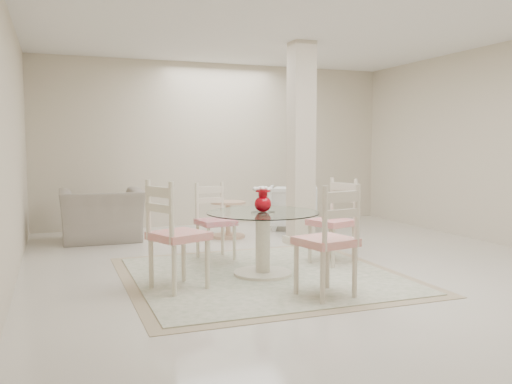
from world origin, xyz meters
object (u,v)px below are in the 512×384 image
object	(u,v)px
dining_chair_east	(336,215)
dining_chair_north	(213,215)
armchair_white	(293,207)
column	(301,144)
side_table	(228,221)
dining_chair_west	(172,227)
dining_table	(263,243)
dining_chair_south	(331,233)
recliner_taupe	(102,215)
red_vase	(263,200)

from	to	relation	value
dining_chair_east	dining_chair_north	bearing A→B (deg)	-140.90
armchair_white	dining_chair_east	bearing A→B (deg)	101.34
dining_chair_east	column	bearing A→B (deg)	153.02
dining_chair_north	armchair_white	world-z (taller)	dining_chair_north
armchair_white	side_table	distance (m)	1.31
column	dining_chair_east	distance (m)	1.49
column	dining_chair_north	world-z (taller)	column
dining_chair_west	side_table	bearing A→B (deg)	-50.61
dining_table	dining_chair_west	size ratio (longest dim) A/B	1.01
dining_chair_west	dining_chair_south	xyz separation A→B (m)	(1.24, -0.73, -0.01)
dining_chair_east	armchair_white	size ratio (longest dim) A/B	1.38
dining_table	dining_chair_west	bearing A→B (deg)	-165.23
dining_chair_north	dining_chair_west	xyz separation A→B (m)	(-0.75, -1.25, 0.07)
column	dining_chair_west	distance (m)	2.87
dining_chair_west	dining_chair_south	world-z (taller)	dining_chair_west
dining_chair_south	recliner_taupe	distance (m)	4.02
dining_table	dining_chair_south	world-z (taller)	dining_chair_south
red_vase	dining_chair_north	bearing A→B (deg)	103.77
red_vase	dining_chair_east	distance (m)	1.04
recliner_taupe	side_table	world-z (taller)	recliner_taupe
column	dining_chair_south	distance (m)	2.76
dining_chair_west	dining_chair_north	bearing A→B (deg)	-54.07
dining_table	dining_chair_east	xyz separation A→B (m)	(0.99, 0.26, 0.22)
dining_chair_east	armchair_white	bearing A→B (deg)	146.21
red_vase	dining_chair_west	bearing A→B (deg)	-165.07
dining_chair_east	armchair_white	world-z (taller)	dining_chair_east
armchair_white	red_vase	bearing A→B (deg)	84.99
red_vase	dining_chair_north	size ratio (longest dim) A/B	0.27
dining_chair_east	armchair_white	distance (m)	2.59
red_vase	dining_chair_north	xyz separation A→B (m)	(-0.24, 0.98, -0.27)
dining_table	armchair_white	bearing A→B (deg)	60.04
recliner_taupe	side_table	xyz separation A→B (m)	(1.74, -0.35, -0.12)
armchair_white	dining_table	bearing A→B (deg)	85.01
dining_chair_north	armchair_white	distance (m)	2.56
dining_chair_west	side_table	world-z (taller)	dining_chair_west
column	dining_table	size ratio (longest dim) A/B	2.35
recliner_taupe	dining_chair_north	bearing A→B (deg)	124.31
column	dining_chair_east	xyz separation A→B (m)	(-0.15, -1.25, -0.79)
dining_table	column	bearing A→B (deg)	53.05
side_table	recliner_taupe	bearing A→B (deg)	168.74
column	recliner_taupe	size ratio (longest dim) A/B	2.43
dining_chair_west	red_vase	bearing A→B (deg)	-98.14
dining_table	recliner_taupe	distance (m)	3.02
dining_table	dining_chair_east	size ratio (longest dim) A/B	1.08
dining_chair_south	red_vase	bearing A→B (deg)	-88.69
dining_chair_east	recliner_taupe	distance (m)	3.39
armchair_white	column	bearing A→B (deg)	94.90
column	armchair_white	world-z (taller)	column
dining_table	dining_chair_east	distance (m)	1.04
dining_chair_north	side_table	world-z (taller)	dining_chair_north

